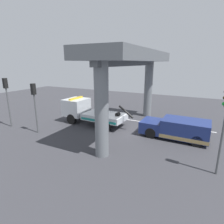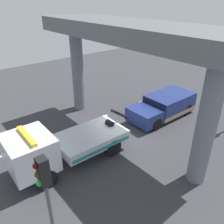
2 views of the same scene
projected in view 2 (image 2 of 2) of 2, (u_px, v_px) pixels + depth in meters
The scene contains 8 objects.
ground_plane at pixel (119, 137), 14.38m from camera, with size 60.00×40.00×0.10m, color #38383D.
lane_stripe_west at pixel (149, 98), 19.69m from camera, with size 2.60×0.16×0.01m, color silver.
lane_stripe_mid at pixel (93, 120), 16.25m from camera, with size 2.60×0.16×0.01m, color silver.
lane_stripe_east at pixel (7, 154), 12.81m from camera, with size 2.60×0.16×0.01m, color silver.
tow_truck_white at pixel (58, 146), 11.45m from camera, with size 7.28×2.55×2.46m.
towed_van_green at pixel (164, 106), 16.50m from camera, with size 5.25×2.32×1.58m.
overpass_structure at pixel (127, 43), 11.98m from camera, with size 3.60×12.21×6.79m.
traffic_light_far at pixel (46, 191), 6.39m from camera, with size 0.39×0.32×4.21m.
Camera 2 is at (8.11, 8.91, 7.98)m, focal length 36.48 mm.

